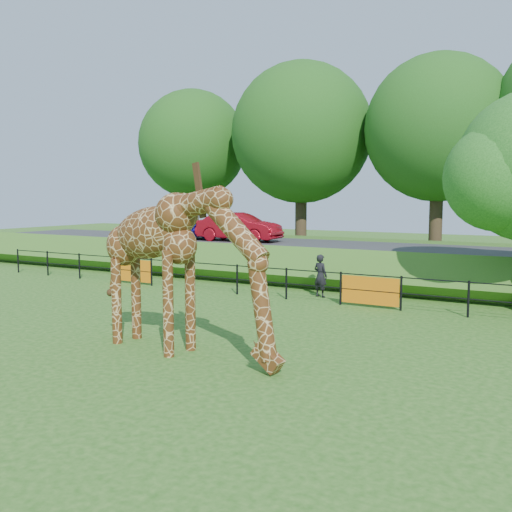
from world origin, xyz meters
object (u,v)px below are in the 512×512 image
object	(u,v)px
giraffe	(184,271)
visitor	(320,276)
car_blue	(176,224)
car_red	(239,227)

from	to	relation	value
giraffe	visitor	world-z (taller)	giraffe
giraffe	visitor	distance (m)	8.40
visitor	giraffe	bearing A→B (deg)	107.73
giraffe	car_blue	size ratio (longest dim) A/B	1.26
visitor	car_red	bearing A→B (deg)	-20.71
giraffe	car_blue	xyz separation A→B (m)	(-10.39, 13.25, 0.24)
car_red	visitor	size ratio (longest dim) A/B	2.69
giraffe	car_red	world-z (taller)	giraffe
car_blue	giraffe	bearing A→B (deg)	-136.32
car_red	visitor	world-z (taller)	car_red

